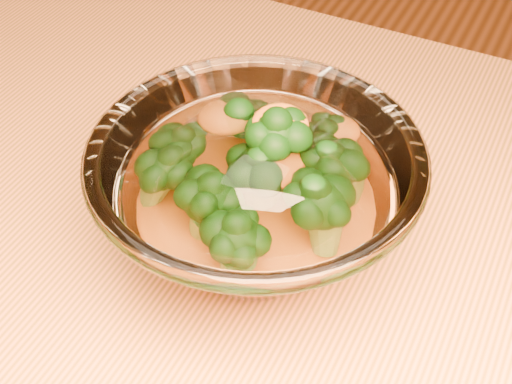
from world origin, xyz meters
TOP-DOWN VIEW (x-y plane):
  - glass_bowl at (-0.12, 0.05)m, footprint 0.24×0.24m
  - cheese_sauce at (-0.12, 0.05)m, footprint 0.12×0.12m
  - broccoli_heap at (-0.12, 0.06)m, footprint 0.16×0.16m

SIDE VIEW (x-z plane):
  - cheese_sauce at x=-0.12m, z-range 0.77..0.80m
  - glass_bowl at x=-0.12m, z-range 0.75..0.86m
  - broccoli_heap at x=-0.12m, z-range 0.78..0.86m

